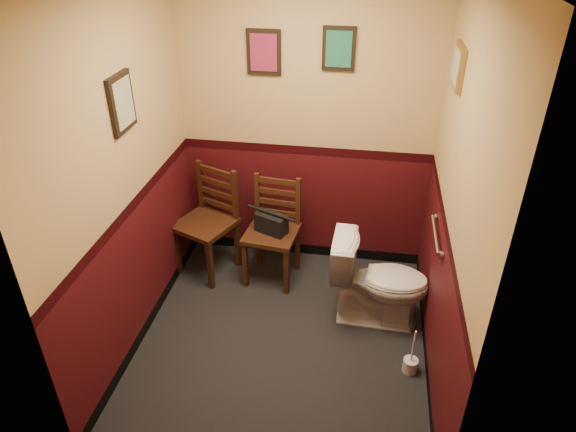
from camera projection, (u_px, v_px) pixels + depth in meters
name	position (u px, v px, depth m)	size (l,w,h in m)	color
floor	(283.00, 339.00, 4.08)	(2.20, 2.40, 0.00)	black
wall_back	(306.00, 125.00, 4.40)	(2.20, 2.70, 0.00)	#3D0C10
wall_front	(237.00, 311.00, 2.37)	(2.20, 2.70, 0.00)	#3D0C10
wall_left	(125.00, 178.00, 3.54)	(2.40, 2.70, 0.00)	#3D0C10
wall_right	(454.00, 203.00, 3.23)	(2.40, 2.70, 0.00)	#3D0C10
grab_bar	(436.00, 235.00, 3.65)	(0.05, 0.56, 0.06)	silver
framed_print_back_a	(264.00, 52.00, 4.12)	(0.28, 0.04, 0.36)	black
framed_print_back_b	(339.00, 49.00, 4.01)	(0.26, 0.04, 0.34)	black
framed_print_left	(122.00, 103.00, 3.36)	(0.04, 0.30, 0.38)	black
framed_print_right	(458.00, 66.00, 3.38)	(0.04, 0.34, 0.28)	olive
toilet	(379.00, 281.00, 4.10)	(0.44, 0.79, 0.77)	white
toilet_brush	(410.00, 364.00, 3.78)	(0.11, 0.11, 0.39)	silver
chair_left	(208.00, 222.00, 4.65)	(0.61, 0.61, 1.00)	#442414
chair_right	(273.00, 231.00, 4.57)	(0.49, 0.49, 0.95)	#442414
handbag	(271.00, 223.00, 4.47)	(0.31, 0.24, 0.20)	black
tp_stack	(343.00, 260.00, 4.87)	(0.21, 0.11, 0.19)	silver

